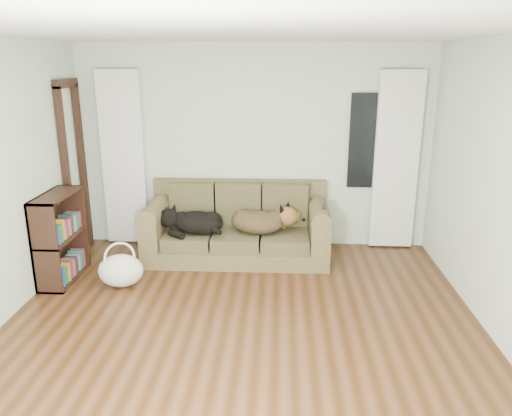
{
  "coord_description": "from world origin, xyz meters",
  "views": [
    {
      "loc": [
        0.34,
        -3.86,
        2.4
      ],
      "look_at": [
        0.07,
        1.6,
        0.76
      ],
      "focal_mm": 35.0,
      "sensor_mm": 36.0,
      "label": 1
    }
  ],
  "objects_px": {
    "sofa": "(237,223)",
    "bookshelf": "(60,237)",
    "tote_bag": "(121,272)",
    "dog_shepherd": "(260,221)",
    "dog_black_lab": "(195,223)"
  },
  "relations": [
    {
      "from": "sofa",
      "to": "dog_black_lab",
      "type": "xyz_separation_m",
      "value": [
        -0.51,
        -0.11,
        0.03
      ]
    },
    {
      "from": "dog_shepherd",
      "to": "bookshelf",
      "type": "xyz_separation_m",
      "value": [
        -2.19,
        -0.7,
        0.01
      ]
    },
    {
      "from": "dog_black_lab",
      "to": "tote_bag",
      "type": "distance_m",
      "value": 1.1
    },
    {
      "from": "dog_black_lab",
      "to": "bookshelf",
      "type": "relative_size",
      "value": 0.64
    },
    {
      "from": "dog_black_lab",
      "to": "sofa",
      "type": "bearing_deg",
      "value": 26.04
    },
    {
      "from": "bookshelf",
      "to": "tote_bag",
      "type": "bearing_deg",
      "value": -10.6
    },
    {
      "from": "sofa",
      "to": "dog_black_lab",
      "type": "relative_size",
      "value": 3.49
    },
    {
      "from": "sofa",
      "to": "dog_shepherd",
      "type": "xyz_separation_m",
      "value": [
        0.29,
        -0.04,
        0.04
      ]
    },
    {
      "from": "dog_shepherd",
      "to": "dog_black_lab",
      "type": "bearing_deg",
      "value": 21.5
    },
    {
      "from": "tote_bag",
      "to": "dog_shepherd",
      "type": "bearing_deg",
      "value": 29.79
    },
    {
      "from": "dog_black_lab",
      "to": "dog_shepherd",
      "type": "height_order",
      "value": "dog_shepherd"
    },
    {
      "from": "dog_shepherd",
      "to": "bookshelf",
      "type": "relative_size",
      "value": 0.68
    },
    {
      "from": "sofa",
      "to": "bookshelf",
      "type": "relative_size",
      "value": 2.24
    },
    {
      "from": "tote_bag",
      "to": "bookshelf",
      "type": "xyz_separation_m",
      "value": [
        -0.7,
        0.15,
        0.34
      ]
    },
    {
      "from": "sofa",
      "to": "tote_bag",
      "type": "height_order",
      "value": "sofa"
    }
  ]
}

